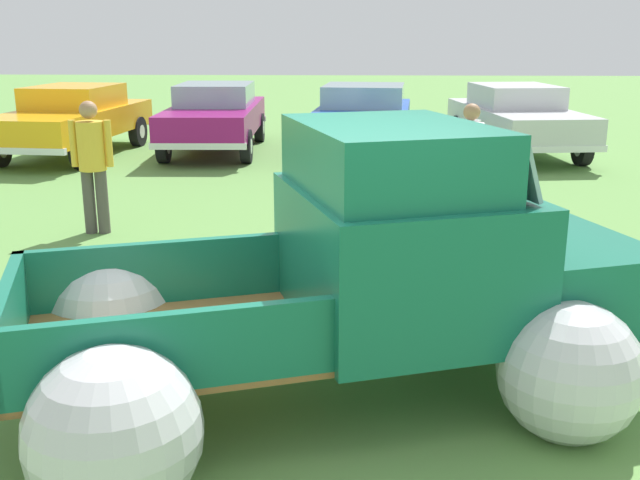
{
  "coord_description": "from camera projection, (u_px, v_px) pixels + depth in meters",
  "views": [
    {
      "loc": [
        0.24,
        -4.77,
        2.51
      ],
      "look_at": [
        0.0,
        1.33,
        0.78
      ],
      "focal_mm": 41.57,
      "sensor_mm": 36.0,
      "label": 1
    }
  ],
  "objects": [
    {
      "name": "spectator_0",
      "position": [
        92.0,
        159.0,
        9.3
      ],
      "size": [
        0.53,
        0.35,
        1.68
      ],
      "rotation": [
        0.0,
        0.0,
        1.6
      ],
      "color": "#4C4742",
      "rests_on": "ground"
    },
    {
      "name": "show_car_0",
      "position": [
        73.0,
        118.0,
        15.31
      ],
      "size": [
        2.25,
        4.76,
        1.43
      ],
      "rotation": [
        0.0,
        0.0,
        -1.66
      ],
      "color": "black",
      "rests_on": "ground"
    },
    {
      "name": "spectator_2",
      "position": [
        469.0,
        159.0,
        9.51
      ],
      "size": [
        0.46,
        0.51,
        1.63
      ],
      "rotation": [
        0.0,
        0.0,
        2.63
      ],
      "color": "gray",
      "rests_on": "ground"
    },
    {
      "name": "lane_cone_0",
      "position": [
        443.0,
        245.0,
        7.9
      ],
      "size": [
        0.36,
        0.36,
        0.63
      ],
      "color": "black",
      "rests_on": "ground"
    },
    {
      "name": "show_car_1",
      "position": [
        215.0,
        115.0,
        15.87
      ],
      "size": [
        1.95,
        4.68,
        1.43
      ],
      "rotation": [
        0.0,
        0.0,
        -1.54
      ],
      "color": "black",
      "rests_on": "ground"
    },
    {
      "name": "vintage_pickup_truck",
      "position": [
        366.0,
        291.0,
        5.17
      ],
      "size": [
        4.99,
        3.78,
        1.96
      ],
      "rotation": [
        0.0,
        0.0,
        0.32
      ],
      "color": "black",
      "rests_on": "ground"
    },
    {
      "name": "show_car_3",
      "position": [
        516.0,
        117.0,
        15.49
      ],
      "size": [
        2.38,
        4.76,
        1.43
      ],
      "rotation": [
        0.0,
        0.0,
        -1.44
      ],
      "color": "black",
      "rests_on": "ground"
    },
    {
      "name": "ground_plane",
      "position": [
        313.0,
        396.0,
        5.27
      ],
      "size": [
        80.0,
        80.0,
        0.0
      ],
      "primitive_type": "plane",
      "color": "#609347"
    },
    {
      "name": "show_car_2",
      "position": [
        363.0,
        116.0,
        15.54
      ],
      "size": [
        2.32,
        4.43,
        1.43
      ],
      "rotation": [
        0.0,
        0.0,
        -1.66
      ],
      "color": "black",
      "rests_on": "ground"
    }
  ]
}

